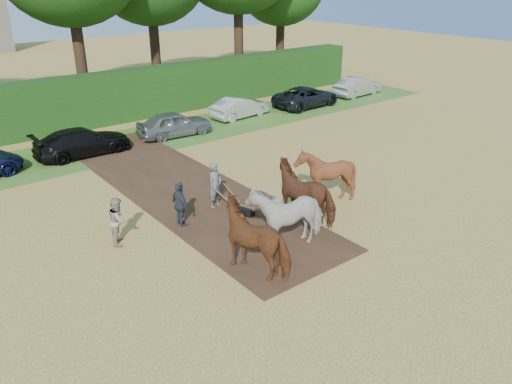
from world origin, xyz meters
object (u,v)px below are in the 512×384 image
parked_cars (124,133)px  spectator_near (119,221)px  spectator_far (180,205)px  plough_team (295,202)px

parked_cars → spectator_near: bearing=-115.5°
spectator_far → spectator_near: bearing=84.8°
plough_team → parked_cars: (-0.77, 12.54, -0.41)m
spectator_far → plough_team: size_ratio=0.23×
plough_team → spectator_near: bearing=150.8°
plough_team → parked_cars: size_ratio=0.18×
parked_cars → plough_team: bearing=-86.5°
spectator_near → spectator_far: spectator_far is taller
spectator_near → plough_team: plough_team is taller
plough_team → parked_cars: bearing=93.5°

